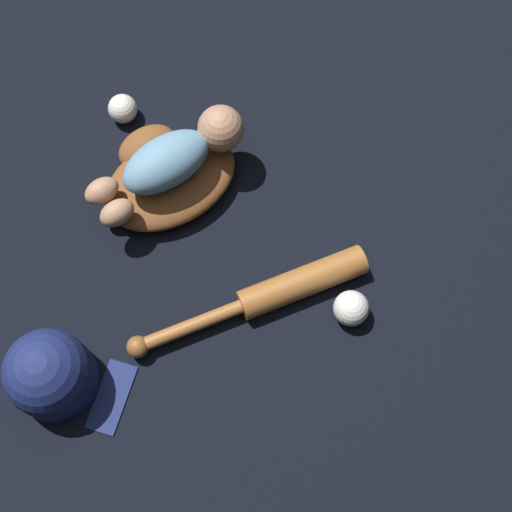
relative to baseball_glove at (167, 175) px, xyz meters
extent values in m
plane|color=black|center=(-0.05, 0.00, -0.04)|extent=(6.00, 6.00, 0.00)
ellipsoid|color=brown|center=(0.00, -0.02, 0.00)|extent=(0.31, 0.23, 0.07)
ellipsoid|color=brown|center=(0.01, 0.08, 0.00)|extent=(0.14, 0.10, 0.07)
ellipsoid|color=#6693B2|center=(0.00, -0.02, 0.08)|extent=(0.20, 0.12, 0.09)
sphere|color=tan|center=(0.13, -0.02, 0.08)|extent=(0.10, 0.10, 0.10)
ellipsoid|color=tan|center=(-0.14, 0.02, 0.06)|extent=(0.08, 0.05, 0.05)
ellipsoid|color=tan|center=(-0.14, -0.04, 0.06)|extent=(0.08, 0.05, 0.05)
cylinder|color=#9E602D|center=(0.07, -0.36, 0.00)|extent=(0.27, 0.13, 0.06)
cylinder|color=#9E602D|center=(-0.16, -0.30, 0.00)|extent=(0.22, 0.09, 0.03)
sphere|color=brown|center=(-0.26, -0.27, 0.00)|extent=(0.04, 0.04, 0.04)
sphere|color=white|center=(0.11, -0.47, 0.00)|extent=(0.07, 0.07, 0.07)
sphere|color=white|center=(0.02, 0.20, 0.00)|extent=(0.06, 0.06, 0.06)
cylinder|color=navy|center=(-0.42, -0.22, 0.00)|extent=(0.16, 0.16, 0.08)
sphere|color=navy|center=(-0.42, -0.22, 0.05)|extent=(0.16, 0.16, 0.16)
cube|color=navy|center=(-0.36, -0.31, -0.03)|extent=(0.15, 0.13, 0.01)
camera|label=1|loc=(-0.29, -0.68, 1.35)|focal=50.00mm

